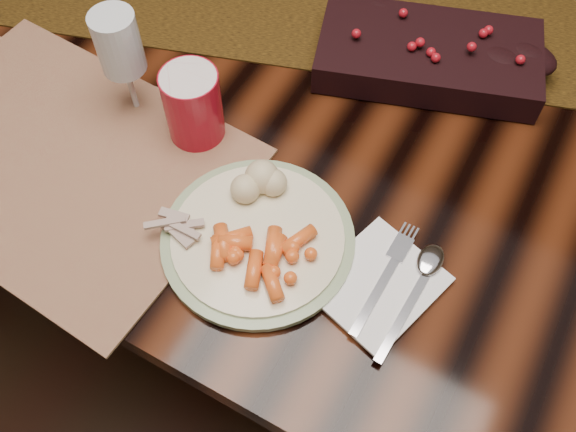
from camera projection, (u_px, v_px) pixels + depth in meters
The scene contains 15 objects.
floor at pixel (338, 297), 1.60m from camera, with size 5.00×5.00×0.00m, color black.
dining_table at pixel (350, 219), 1.28m from camera, with size 1.80×1.00×0.75m, color black.
table_runner at pixel (389, 7), 1.06m from camera, with size 1.63×0.33×0.00m, color black.
centerpiece at pixel (429, 52), 0.96m from camera, with size 0.33×0.17×0.07m, color black, non-canonical shape.
placemat_main at pixel (59, 161), 0.89m from camera, with size 0.49×0.36×0.00m, color brown.
placemat_second at pixel (1, 134), 0.92m from camera, with size 0.45×0.33×0.00m, color brown.
dinner_plate at pixel (258, 239), 0.81m from camera, with size 0.25×0.25×0.01m, color beige.
baby_carrots at pixel (254, 247), 0.79m from camera, with size 0.10×0.08×0.02m, color orange, non-canonical shape.
mashed_potatoes at pixel (261, 179), 0.83m from camera, with size 0.08×0.07×0.05m, color tan, non-canonical shape.
turkey_shreds at pixel (175, 222), 0.81m from camera, with size 0.07×0.06×0.02m, color beige, non-canonical shape.
napkin at pixel (378, 284), 0.79m from camera, with size 0.13×0.15×0.01m, color white.
fork at pixel (382, 283), 0.78m from camera, with size 0.02×0.15×0.00m, color #B0AFCE, non-canonical shape.
spoon at pixel (411, 299), 0.77m from camera, with size 0.03×0.16×0.00m, color white, non-canonical shape.
red_cup at pixel (193, 105), 0.87m from camera, with size 0.08×0.08×0.11m, color #A90F23.
wine_glass at pixel (125, 65), 0.87m from camera, with size 0.06×0.06×0.17m, color silver, non-canonical shape.
Camera 1 is at (0.21, -0.65, 1.47)m, focal length 40.00 mm.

